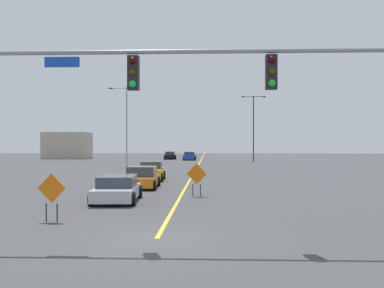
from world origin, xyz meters
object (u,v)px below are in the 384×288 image
object	(u,v)px
construction_sign_median_near	(197,176)
construction_sign_median_far	(52,191)
traffic_signal_assembly	(266,85)
car_black_near	(170,156)
car_silver_passing	(117,189)
street_lamp_mid_right	(253,123)
car_yellow_mid	(151,171)
street_lamp_mid_left	(125,123)
car_orange_far	(142,178)
car_blue_distant	(190,156)

from	to	relation	value
construction_sign_median_near	construction_sign_median_far	xyz separation A→B (m)	(-5.19, -8.07, 0.00)
traffic_signal_assembly	construction_sign_median_far	world-z (taller)	traffic_signal_assembly
car_black_near	car_silver_passing	distance (m)	55.59
car_silver_passing	traffic_signal_assembly	bearing A→B (deg)	-53.83
street_lamp_mid_right	car_yellow_mid	distance (m)	35.62
construction_sign_median_near	car_yellow_mid	world-z (taller)	construction_sign_median_near
street_lamp_mid_left	construction_sign_median_far	bearing A→B (deg)	-83.55
traffic_signal_assembly	car_black_near	world-z (taller)	traffic_signal_assembly
car_silver_passing	street_lamp_mid_right	bearing A→B (deg)	76.54
street_lamp_mid_left	car_silver_passing	world-z (taller)	street_lamp_mid_left
car_yellow_mid	car_black_near	world-z (taller)	car_yellow_mid
traffic_signal_assembly	car_orange_far	xyz separation A→B (m)	(-6.17, 15.37, -4.06)
car_blue_distant	car_yellow_mid	distance (m)	39.14
car_blue_distant	car_silver_passing	size ratio (longest dim) A/B	0.88
street_lamp_mid_right	construction_sign_median_far	xyz separation A→B (m)	(-12.33, -51.97, -4.61)
construction_sign_median_near	car_blue_distant	world-z (taller)	construction_sign_median_near
street_lamp_mid_left	car_blue_distant	world-z (taller)	street_lamp_mid_left
car_silver_passing	car_black_near	bearing A→B (deg)	92.44
street_lamp_mid_left	car_yellow_mid	size ratio (longest dim) A/B	2.38
traffic_signal_assembly	car_yellow_mid	bearing A→B (deg)	106.45
construction_sign_median_far	car_blue_distant	size ratio (longest dim) A/B	0.45
car_orange_far	street_lamp_mid_left	bearing A→B (deg)	103.12
construction_sign_median_far	traffic_signal_assembly	bearing A→B (deg)	-20.92
construction_sign_median_far	car_yellow_mid	size ratio (longest dim) A/B	0.45
street_lamp_mid_right	car_silver_passing	distance (m)	47.76
car_yellow_mid	street_lamp_mid_left	bearing A→B (deg)	106.85
construction_sign_median_near	car_silver_passing	bearing A→B (deg)	-149.82
construction_sign_median_near	car_silver_passing	size ratio (longest dim) A/B	0.40
street_lamp_mid_left	traffic_signal_assembly	bearing A→B (deg)	-73.37
car_black_near	traffic_signal_assembly	bearing A→B (deg)	-82.26
traffic_signal_assembly	car_silver_passing	xyz separation A→B (m)	(-6.37, 8.72, -4.08)
car_blue_distant	car_orange_far	xyz separation A→B (m)	(-0.96, -45.14, -0.01)
construction_sign_median_far	car_orange_far	bearing A→B (deg)	83.23
car_blue_distant	car_silver_passing	xyz separation A→B (m)	(-1.17, -51.80, -0.02)
street_lamp_mid_right	car_yellow_mid	size ratio (longest dim) A/B	2.50
construction_sign_median_far	car_silver_passing	size ratio (longest dim) A/B	0.39
construction_sign_median_far	car_blue_distant	xyz separation A→B (m)	(2.44, 57.60, -0.49)
construction_sign_median_near	car_blue_distant	distance (m)	49.61
construction_sign_median_near	car_silver_passing	distance (m)	4.55
car_blue_distant	construction_sign_median_far	bearing A→B (deg)	-92.43
construction_sign_median_far	car_black_near	size ratio (longest dim) A/B	0.40
construction_sign_median_near	car_black_near	xyz separation A→B (m)	(-6.28, 53.27, -0.51)
street_lamp_mid_right	construction_sign_median_far	distance (m)	53.61
car_yellow_mid	car_silver_passing	world-z (taller)	car_yellow_mid
street_lamp_mid_right	car_yellow_mid	xyz separation A→B (m)	(-11.00, -33.50, -5.07)
street_lamp_mid_left	car_black_near	size ratio (longest dim) A/B	2.08
street_lamp_mid_right	street_lamp_mid_left	world-z (taller)	street_lamp_mid_right
car_blue_distant	car_black_near	bearing A→B (deg)	133.37
traffic_signal_assembly	street_lamp_mid_left	bearing A→B (deg)	106.63
construction_sign_median_far	car_silver_passing	bearing A→B (deg)	77.61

